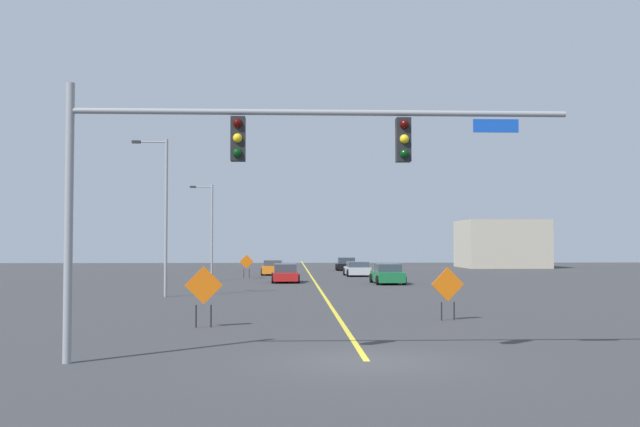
{
  "coord_description": "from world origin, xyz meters",
  "views": [
    {
      "loc": [
        -1.82,
        -17.34,
        2.77
      ],
      "look_at": [
        0.03,
        27.64,
        4.62
      ],
      "focal_mm": 41.29,
      "sensor_mm": 36.0,
      "label": 1
    }
  ],
  "objects_px": {
    "traffic_signal_assembly": "(241,158)",
    "car_red_near": "(285,274)",
    "construction_sign_right_lane": "(448,287)",
    "construction_sign_median_far": "(247,263)",
    "street_lamp_near_right": "(164,210)",
    "car_green_passing": "(387,274)",
    "construction_sign_median_near": "(204,288)",
    "car_orange_far": "(273,268)",
    "street_lamp_mid_right": "(210,227)",
    "car_black_distant": "(346,264)",
    "car_silver_approaching": "(357,269)"
  },
  "relations": [
    {
      "from": "traffic_signal_assembly",
      "to": "street_lamp_mid_right",
      "type": "height_order",
      "value": "street_lamp_mid_right"
    },
    {
      "from": "street_lamp_near_right",
      "to": "car_red_near",
      "type": "height_order",
      "value": "street_lamp_near_right"
    },
    {
      "from": "traffic_signal_assembly",
      "to": "construction_sign_median_near",
      "type": "relative_size",
      "value": 5.88
    },
    {
      "from": "construction_sign_median_far",
      "to": "car_orange_far",
      "type": "relative_size",
      "value": 0.47
    },
    {
      "from": "car_red_near",
      "to": "car_black_distant",
      "type": "distance_m",
      "value": 24.28
    },
    {
      "from": "traffic_signal_assembly",
      "to": "construction_sign_median_far",
      "type": "xyz_separation_m",
      "value": [
        -2.36,
        42.58,
        -3.59
      ]
    },
    {
      "from": "street_lamp_mid_right",
      "to": "car_green_passing",
      "type": "distance_m",
      "value": 13.89
    },
    {
      "from": "construction_sign_right_lane",
      "to": "car_orange_far",
      "type": "bearing_deg",
      "value": 100.49
    },
    {
      "from": "traffic_signal_assembly",
      "to": "car_red_near",
      "type": "bearing_deg",
      "value": 88.67
    },
    {
      "from": "construction_sign_median_far",
      "to": "car_black_distant",
      "type": "distance_m",
      "value": 18.84
    },
    {
      "from": "construction_sign_median_far",
      "to": "construction_sign_median_near",
      "type": "bearing_deg",
      "value": -88.94
    },
    {
      "from": "construction_sign_median_near",
      "to": "car_black_distant",
      "type": "distance_m",
      "value": 52.41
    },
    {
      "from": "street_lamp_mid_right",
      "to": "construction_sign_median_near",
      "type": "relative_size",
      "value": 3.54
    },
    {
      "from": "street_lamp_near_right",
      "to": "construction_sign_median_far",
      "type": "distance_m",
      "value": 21.66
    },
    {
      "from": "car_orange_far",
      "to": "car_green_passing",
      "type": "bearing_deg",
      "value": -60.83
    },
    {
      "from": "car_silver_approaching",
      "to": "car_green_passing",
      "type": "height_order",
      "value": "car_green_passing"
    },
    {
      "from": "construction_sign_right_lane",
      "to": "car_green_passing",
      "type": "relative_size",
      "value": 0.43
    },
    {
      "from": "street_lamp_near_right",
      "to": "car_green_passing",
      "type": "distance_m",
      "value": 18.29
    },
    {
      "from": "construction_sign_right_lane",
      "to": "traffic_signal_assembly",
      "type": "bearing_deg",
      "value": -126.86
    },
    {
      "from": "street_lamp_near_right",
      "to": "car_red_near",
      "type": "distance_m",
      "value": 15.87
    },
    {
      "from": "traffic_signal_assembly",
      "to": "car_black_distant",
      "type": "xyz_separation_m",
      "value": [
        6.99,
        58.92,
        -4.15
      ]
    },
    {
      "from": "construction_sign_median_near",
      "to": "car_red_near",
      "type": "xyz_separation_m",
      "value": [
        2.53,
        28.19,
        -0.66
      ]
    },
    {
      "from": "traffic_signal_assembly",
      "to": "street_lamp_near_right",
      "type": "xyz_separation_m",
      "value": [
        -5.47,
        21.4,
        -0.24
      ]
    },
    {
      "from": "construction_sign_median_far",
      "to": "traffic_signal_assembly",
      "type": "bearing_deg",
      "value": -86.82
    },
    {
      "from": "car_red_near",
      "to": "car_green_passing",
      "type": "xyz_separation_m",
      "value": [
        7.07,
        -2.17,
        0.01
      ]
    },
    {
      "from": "street_lamp_mid_right",
      "to": "car_silver_approaching",
      "type": "bearing_deg",
      "value": 32.74
    },
    {
      "from": "construction_sign_right_lane",
      "to": "construction_sign_median_far",
      "type": "relative_size",
      "value": 1.02
    },
    {
      "from": "car_red_near",
      "to": "car_orange_far",
      "type": "xyz_separation_m",
      "value": [
        -1.14,
        12.55,
        -0.0
      ]
    },
    {
      "from": "construction_sign_right_lane",
      "to": "car_green_passing",
      "type": "xyz_separation_m",
      "value": [
        1.02,
        24.11,
        -0.56
      ]
    },
    {
      "from": "street_lamp_mid_right",
      "to": "car_orange_far",
      "type": "bearing_deg",
      "value": 66.21
    },
    {
      "from": "traffic_signal_assembly",
      "to": "construction_sign_median_far",
      "type": "distance_m",
      "value": 42.79
    },
    {
      "from": "car_orange_far",
      "to": "car_black_distant",
      "type": "distance_m",
      "value": 13.16
    },
    {
      "from": "street_lamp_near_right",
      "to": "car_orange_far",
      "type": "bearing_deg",
      "value": 79.05
    },
    {
      "from": "car_red_near",
      "to": "construction_sign_right_lane",
      "type": "bearing_deg",
      "value": -77.04
    },
    {
      "from": "street_lamp_mid_right",
      "to": "construction_sign_median_far",
      "type": "distance_m",
      "value": 6.03
    },
    {
      "from": "car_red_near",
      "to": "car_silver_approaching",
      "type": "bearing_deg",
      "value": 58.43
    },
    {
      "from": "construction_sign_right_lane",
      "to": "construction_sign_median_near",
      "type": "distance_m",
      "value": 8.79
    },
    {
      "from": "car_green_passing",
      "to": "construction_sign_right_lane",
      "type": "bearing_deg",
      "value": -92.43
    },
    {
      "from": "street_lamp_mid_right",
      "to": "construction_sign_right_lane",
      "type": "xyz_separation_m",
      "value": [
        11.67,
        -28.66,
        -2.78
      ]
    },
    {
      "from": "street_lamp_mid_right",
      "to": "car_red_near",
      "type": "bearing_deg",
      "value": -22.95
    },
    {
      "from": "street_lamp_near_right",
      "to": "construction_sign_median_far",
      "type": "relative_size",
      "value": 4.4
    },
    {
      "from": "construction_sign_median_far",
      "to": "car_black_distant",
      "type": "bearing_deg",
      "value": 60.22
    },
    {
      "from": "construction_sign_median_near",
      "to": "car_orange_far",
      "type": "relative_size",
      "value": 0.51
    },
    {
      "from": "street_lamp_mid_right",
      "to": "construction_sign_right_lane",
      "type": "relative_size",
      "value": 3.74
    },
    {
      "from": "car_green_passing",
      "to": "car_orange_far",
      "type": "bearing_deg",
      "value": 119.17
    },
    {
      "from": "traffic_signal_assembly",
      "to": "car_green_passing",
      "type": "xyz_separation_m",
      "value": [
        7.89,
        33.27,
        -4.15
      ]
    },
    {
      "from": "construction_sign_median_near",
      "to": "construction_sign_median_far",
      "type": "relative_size",
      "value": 1.08
    },
    {
      "from": "car_silver_approaching",
      "to": "car_black_distant",
      "type": "bearing_deg",
      "value": 89.68
    },
    {
      "from": "street_lamp_near_right",
      "to": "car_orange_far",
      "type": "relative_size",
      "value": 2.08
    },
    {
      "from": "construction_sign_right_lane",
      "to": "car_silver_approaching",
      "type": "bearing_deg",
      "value": 89.92
    }
  ]
}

